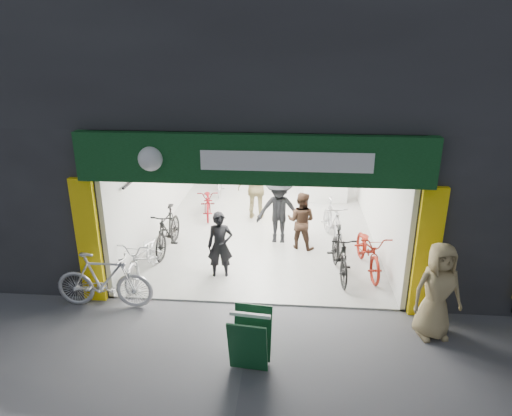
# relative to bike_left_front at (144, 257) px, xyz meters

# --- Properties ---
(ground) EXTENTS (60.00, 60.00, 0.00)m
(ground) POSITION_rel_bike_left_front_xyz_m (2.50, -0.90, -0.52)
(ground) COLOR #56565B
(ground) RESTS_ON ground
(building) EXTENTS (17.00, 10.27, 8.00)m
(building) POSITION_rel_bike_left_front_xyz_m (3.41, 4.08, 3.79)
(building) COLOR #232326
(building) RESTS_ON ground
(bike_left_front) EXTENTS (0.83, 2.02, 1.04)m
(bike_left_front) POSITION_rel_bike_left_front_xyz_m (0.00, 0.00, 0.00)
(bike_left_front) COLOR silver
(bike_left_front) RESTS_ON ground
(bike_left_midfront) EXTENTS (0.61, 1.92, 1.14)m
(bike_left_midfront) POSITION_rel_bike_left_front_xyz_m (0.15, 1.41, 0.05)
(bike_left_midfront) COLOR black
(bike_left_midfront) RESTS_ON ground
(bike_left_midback) EXTENTS (0.89, 1.79, 0.90)m
(bike_left_midback) POSITION_rel_bike_left_front_xyz_m (0.70, 3.93, -0.07)
(bike_left_midback) COLOR maroon
(bike_left_midback) RESTS_ON ground
(bike_left_back) EXTENTS (0.62, 1.64, 0.96)m
(bike_left_back) POSITION_rel_bike_left_front_xyz_m (0.70, 6.06, -0.04)
(bike_left_back) COLOR #B7B7BC
(bike_left_back) RESTS_ON ground
(bike_right_front) EXTENTS (0.67, 1.89, 1.11)m
(bike_right_front) POSITION_rel_bike_left_front_xyz_m (4.32, 0.46, 0.04)
(bike_right_front) COLOR black
(bike_right_front) RESTS_ON ground
(bike_right_mid) EXTENTS (0.88, 2.01, 1.03)m
(bike_right_mid) POSITION_rel_bike_left_front_xyz_m (5.00, 0.78, -0.01)
(bike_right_mid) COLOR maroon
(bike_right_mid) RESTS_ON ground
(bike_right_back) EXTENTS (0.85, 1.90, 1.10)m
(bike_right_back) POSITION_rel_bike_left_front_xyz_m (4.30, 2.41, 0.03)
(bike_right_back) COLOR #A2A2A7
(bike_right_back) RESTS_ON ground
(parked_bike) EXTENTS (1.95, 0.56, 1.17)m
(parked_bike) POSITION_rel_bike_left_front_xyz_m (-0.42, -1.20, 0.06)
(parked_bike) COLOR silver
(parked_bike) RESTS_ON ground
(customer_a) EXTENTS (0.61, 0.44, 1.55)m
(customer_a) POSITION_rel_bike_left_front_xyz_m (1.67, 0.19, 0.25)
(customer_a) COLOR black
(customer_a) RESTS_ON ground
(customer_b) EXTENTS (0.86, 0.75, 1.51)m
(customer_b) POSITION_rel_bike_left_front_xyz_m (3.46, 1.85, 0.23)
(customer_b) COLOR #382419
(customer_b) RESTS_ON ground
(customer_c) EXTENTS (1.18, 0.71, 1.79)m
(customer_c) POSITION_rel_bike_left_front_xyz_m (2.89, 2.15, 0.37)
(customer_c) COLOR black
(customer_c) RESTS_ON ground
(customer_d) EXTENTS (1.12, 0.47, 1.90)m
(customer_d) POSITION_rel_bike_left_front_xyz_m (2.18, 3.80, 0.43)
(customer_d) COLOR #9B8A5A
(customer_d) RESTS_ON ground
(pedestrian_near) EXTENTS (0.98, 0.73, 1.81)m
(pedestrian_near) POSITION_rel_bike_left_front_xyz_m (5.80, -1.64, 0.38)
(pedestrian_near) COLOR #9C875A
(pedestrian_near) RESTS_ON ground
(sandwich_board) EXTENTS (0.69, 0.70, 0.97)m
(sandwich_board) POSITION_rel_bike_left_front_xyz_m (2.62, -2.75, 0.01)
(sandwich_board) COLOR #0E3B1D
(sandwich_board) RESTS_ON ground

